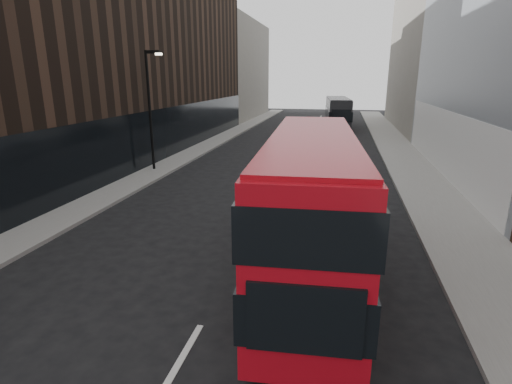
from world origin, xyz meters
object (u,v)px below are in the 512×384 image
Objects in this scene: red_bus at (311,199)px; grey_bus at (338,112)px; street_lamp at (151,103)px; car_c at (333,139)px; car_a at (336,186)px; car_b at (320,163)px.

grey_bus is (0.24, 36.93, -0.53)m from red_bus.
street_lamp is 15.40m from car_c.
street_lamp is at bearing 155.82° from car_a.
street_lamp is 0.67× the size of grey_bus.
grey_bus is at bearing 67.13° from street_lamp.
grey_bus reaches higher than car_b.
car_a is 0.76× the size of car_b.
car_a is 0.70× the size of car_c.
car_c is (-0.13, -14.77, -1.03)m from grey_bus.
grey_bus is (10.72, 25.42, -2.39)m from street_lamp.
grey_bus reaches higher than car_a.
car_a is at bearing -93.83° from grey_bus.
street_lamp is 1.34× the size of car_c.
car_a is at bearing -75.18° from car_b.
street_lamp is 15.68m from red_bus.
street_lamp is at bearing -173.65° from car_b.
street_lamp is 10.73m from car_b.
red_bus is at bearing -100.90° from car_a.
red_bus is 22.21m from car_c.
car_a is (11.12, -3.58, -3.56)m from street_lamp.
red_bus is (10.48, -11.51, -1.87)m from street_lamp.
street_lamp is 1.93× the size of car_a.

